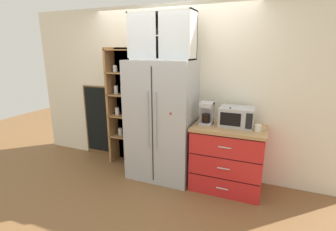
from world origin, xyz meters
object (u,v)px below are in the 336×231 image
Objects in this scene: coffee_maker at (207,113)px; mug_cream at (258,128)px; chalkboard_menu at (99,121)px; refrigerator at (162,121)px; microwave at (237,117)px; bottle_amber at (229,119)px.

mug_cream is (0.68, -0.07, -0.11)m from coffee_maker.
chalkboard_menu is at bearing 172.34° from coffee_maker.
refrigerator is at bearing -178.04° from coffee_maker.
chalkboard_menu is (-2.43, 0.23, -0.39)m from microwave.
chalkboard_menu is (-2.71, 0.34, -0.30)m from mug_cream.
refrigerator is 0.99m from bottle_amber.
refrigerator reaches higher than chalkboard_menu.
refrigerator reaches higher than bottle_amber.
coffee_maker is (0.67, 0.02, 0.18)m from refrigerator.
refrigerator is 0.69m from coffee_maker.
bottle_amber is 0.21× the size of chalkboard_menu.
refrigerator is 1.42m from chalkboard_menu.
microwave is at bearing 3.49° from refrigerator.
chalkboard_menu is at bearing 167.76° from refrigerator.
bottle_amber is (0.98, -0.03, 0.14)m from refrigerator.
bottle_amber is at bearing -129.48° from microwave.
bottle_amber is at bearing 177.38° from mug_cream.
mug_cream is at bearing -5.93° from coffee_maker.
refrigerator is at bearing 177.97° from mug_cream.
mug_cream is 0.10× the size of chalkboard_menu.
microwave is 0.40m from coffee_maker.
chalkboard_menu reaches higher than mug_cream.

